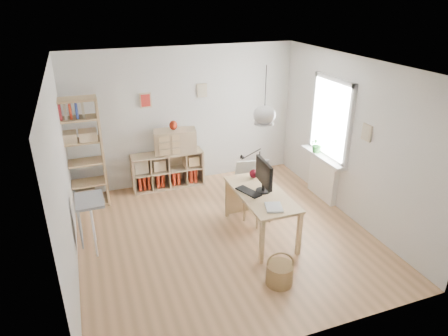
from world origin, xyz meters
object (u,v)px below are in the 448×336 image
object	(u,v)px
monitor	(264,175)
chair	(256,199)
desk	(261,198)
drawer_chest	(175,141)
tall_bookshelf	(79,150)
storage_chest	(256,187)
cube_shelf	(167,172)

from	to	relation	value
monitor	chair	bearing A→B (deg)	87.02
desk	drawer_chest	bearing A→B (deg)	110.61
chair	drawer_chest	xyz separation A→B (m)	(-0.92, 1.79, 0.53)
tall_bookshelf	storage_chest	distance (m)	3.26
desk	storage_chest	size ratio (longest dim) A/B	1.83
monitor	drawer_chest	xyz separation A→B (m)	(-0.87, 2.16, -0.09)
chair	storage_chest	bearing A→B (deg)	44.39
storage_chest	tall_bookshelf	bearing A→B (deg)	175.07
drawer_chest	monitor	bearing A→B (deg)	-57.98
monitor	cube_shelf	bearing A→B (deg)	120.21
tall_bookshelf	chair	world-z (taller)	tall_bookshelf
tall_bookshelf	monitor	distance (m)	3.26
desk	storage_chest	bearing A→B (deg)	68.67
tall_bookshelf	chair	bearing A→B (deg)	-30.02
cube_shelf	chair	distance (m)	2.15
desk	cube_shelf	distance (m)	2.48
desk	cube_shelf	size ratio (longest dim) A/B	1.07
tall_bookshelf	chair	distance (m)	3.17
cube_shelf	tall_bookshelf	size ratio (longest dim) A/B	0.70
desk	cube_shelf	world-z (taller)	desk
tall_bookshelf	drawer_chest	xyz separation A→B (m)	(1.76, 0.24, -0.14)
desk	tall_bookshelf	size ratio (longest dim) A/B	0.75
chair	desk	bearing A→B (deg)	-123.99
desk	storage_chest	world-z (taller)	desk
chair	drawer_chest	world-z (taller)	drawer_chest
cube_shelf	drawer_chest	xyz separation A→B (m)	(0.20, -0.04, 0.65)
tall_bookshelf	drawer_chest	distance (m)	1.78
chair	monitor	bearing A→B (deg)	-117.57
storage_chest	drawer_chest	world-z (taller)	drawer_chest
desk	chair	size ratio (longest dim) A/B	2.02
storage_chest	monitor	bearing A→B (deg)	-99.61
desk	monitor	xyz separation A→B (m)	(0.05, 0.03, 0.38)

